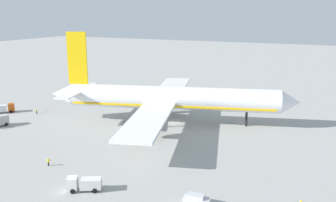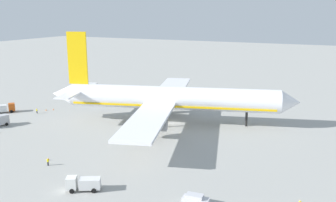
% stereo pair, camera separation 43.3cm
% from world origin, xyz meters
% --- Properties ---
extents(ground_plane, '(600.00, 600.00, 0.00)m').
position_xyz_m(ground_plane, '(0.00, 0.00, 0.00)').
color(ground_plane, '#9E9E99').
extents(airliner, '(72.91, 74.41, 26.67)m').
position_xyz_m(airliner, '(-1.24, -0.50, 7.43)').
color(airliner, white).
rests_on(airliner, ground).
extents(service_truck_1, '(6.00, 6.46, 2.84)m').
position_xyz_m(service_truck_1, '(-54.89, -13.27, 1.52)').
color(service_truck_1, '#BF4C14').
rests_on(service_truck_1, ground).
extents(service_truck_5, '(6.51, 4.84, 2.73)m').
position_xyz_m(service_truck_5, '(3.41, -46.97, 1.45)').
color(service_truck_5, white).
rests_on(service_truck_5, ground).
extents(service_van, '(4.77, 2.36, 1.97)m').
position_xyz_m(service_van, '(24.26, -43.06, 1.03)').
color(service_van, silver).
rests_on(service_van, ground).
extents(ground_worker_0, '(0.53, 0.53, 1.70)m').
position_xyz_m(ground_worker_0, '(-10.89, -40.80, 0.86)').
color(ground_worker_0, black).
rests_on(ground_worker_0, ground).
extents(ground_worker_4, '(0.54, 0.54, 1.69)m').
position_xyz_m(ground_worker_4, '(-44.44, -9.48, 0.86)').
color(ground_worker_4, black).
rests_on(ground_worker_4, ground).
extents(traffic_cone_0, '(0.36, 0.36, 0.55)m').
position_xyz_m(traffic_cone_0, '(-44.37, -5.42, 0.28)').
color(traffic_cone_0, orange).
rests_on(traffic_cone_0, ground).
extents(traffic_cone_1, '(0.36, 0.36, 0.55)m').
position_xyz_m(traffic_cone_1, '(-40.33, 17.50, 0.28)').
color(traffic_cone_1, orange).
rests_on(traffic_cone_1, ground).
extents(traffic_cone_2, '(0.36, 0.36, 0.55)m').
position_xyz_m(traffic_cone_2, '(-12.87, -38.52, 0.28)').
color(traffic_cone_2, orange).
rests_on(traffic_cone_2, ground).
extents(traffic_cone_3, '(0.36, 0.36, 0.55)m').
position_xyz_m(traffic_cone_3, '(-42.54, -3.97, 0.28)').
color(traffic_cone_3, orange).
rests_on(traffic_cone_3, ground).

